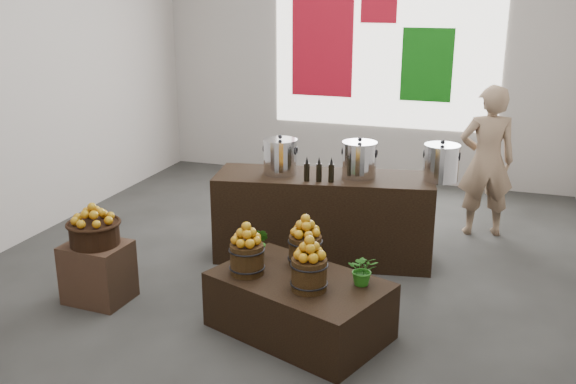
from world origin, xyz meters
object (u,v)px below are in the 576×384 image
(crate, at_px, (98,272))
(wicker_basket, at_px, (94,234))
(stock_pot_center, at_px, (359,161))
(counter, at_px, (323,217))
(display_table, at_px, (299,305))
(shopper, at_px, (487,161))
(stock_pot_left, at_px, (280,158))
(stock_pot_right, at_px, (441,164))

(crate, relative_size, wicker_basket, 1.25)
(wicker_basket, bearing_deg, stock_pot_center, 39.34)
(crate, distance_m, wicker_basket, 0.37)
(wicker_basket, distance_m, counter, 2.29)
(display_table, height_order, shopper, shopper)
(wicker_basket, relative_size, display_table, 0.32)
(crate, distance_m, display_table, 1.88)
(display_table, bearing_deg, wicker_basket, -158.32)
(stock_pot_center, bearing_deg, stock_pot_left, -169.83)
(crate, xyz_separation_m, wicker_basket, (0.00, 0.00, 0.37))
(stock_pot_left, bearing_deg, wicker_basket, -129.00)
(stock_pot_left, distance_m, shopper, 2.40)
(wicker_basket, distance_m, stock_pot_left, 1.97)
(counter, distance_m, stock_pot_left, 0.76)
(wicker_basket, distance_m, display_table, 1.92)
(counter, distance_m, shopper, 2.03)
(display_table, bearing_deg, stock_pot_right, 83.30)
(stock_pot_center, bearing_deg, stock_pot_right, 10.17)
(display_table, xyz_separation_m, stock_pot_center, (0.11, 1.60, 0.83))
(display_table, distance_m, stock_pot_right, 2.13)
(stock_pot_left, distance_m, stock_pot_right, 1.59)
(crate, xyz_separation_m, stock_pot_right, (2.78, 1.77, 0.80))
(counter, bearing_deg, shopper, 29.32)
(stock_pot_center, relative_size, stock_pot_right, 1.00)
(crate, bearing_deg, stock_pot_right, 32.57)
(wicker_basket, bearing_deg, shopper, 41.69)
(stock_pot_left, height_order, stock_pot_center, same)
(wicker_basket, xyz_separation_m, display_table, (1.88, 0.04, -0.40))
(crate, distance_m, shopper, 4.30)
(stock_pot_right, bearing_deg, shopper, 69.13)
(stock_pot_center, height_order, stock_pot_right, same)
(display_table, height_order, stock_pot_right, stock_pot_right)
(stock_pot_left, relative_size, stock_pot_right, 1.00)
(display_table, bearing_deg, counter, 119.12)
(wicker_basket, distance_m, stock_pot_right, 3.32)
(counter, height_order, shopper, shopper)
(shopper, bearing_deg, stock_pot_left, 18.89)
(stock_pot_left, xyz_separation_m, stock_pot_center, (0.78, 0.14, 0.00))
(counter, bearing_deg, crate, -146.56)
(counter, distance_m, stock_pot_right, 1.30)
(stock_pot_center, bearing_deg, counter, -169.83)
(display_table, xyz_separation_m, counter, (-0.23, 1.54, 0.21))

